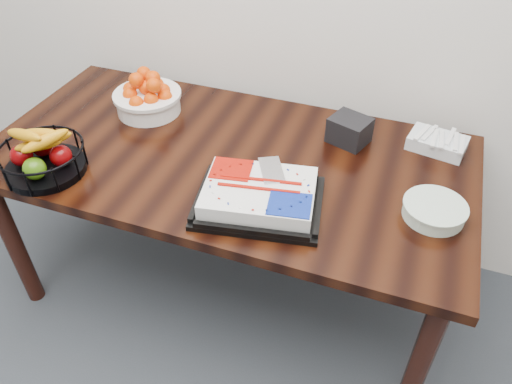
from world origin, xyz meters
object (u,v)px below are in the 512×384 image
(napkin_box, at_px, (349,130))
(fruit_basket, at_px, (42,157))
(table, at_px, (228,172))
(cake_tray, at_px, (259,196))
(plate_stack, at_px, (434,211))
(tangerine_bowl, at_px, (147,95))

(napkin_box, bearing_deg, fruit_basket, -150.12)
(table, bearing_deg, napkin_box, 30.37)
(table, bearing_deg, fruit_basket, -150.48)
(fruit_basket, bearing_deg, cake_tray, 6.67)
(napkin_box, bearing_deg, plate_stack, -43.53)
(table, distance_m, fruit_basket, 0.66)
(cake_tray, xyz_separation_m, tangerine_bowl, (-0.63, 0.40, 0.04))
(tangerine_bowl, bearing_deg, table, -22.13)
(cake_tray, xyz_separation_m, napkin_box, (0.20, 0.46, 0.01))
(cake_tray, relative_size, napkin_box, 3.25)
(tangerine_bowl, distance_m, plate_stack, 1.20)
(fruit_basket, height_order, plate_stack, fruit_basket)
(tangerine_bowl, relative_size, napkin_box, 1.98)
(cake_tray, relative_size, plate_stack, 2.26)
(table, height_order, napkin_box, napkin_box)
(cake_tray, xyz_separation_m, fruit_basket, (-0.77, -0.09, 0.03))
(table, xyz_separation_m, tangerine_bowl, (-0.42, 0.17, 0.16))
(napkin_box, bearing_deg, table, -149.63)
(table, relative_size, tangerine_bowl, 6.47)
(tangerine_bowl, height_order, fruit_basket, tangerine_bowl)
(napkin_box, bearing_deg, tangerine_bowl, -175.39)
(cake_tray, height_order, napkin_box, napkin_box)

